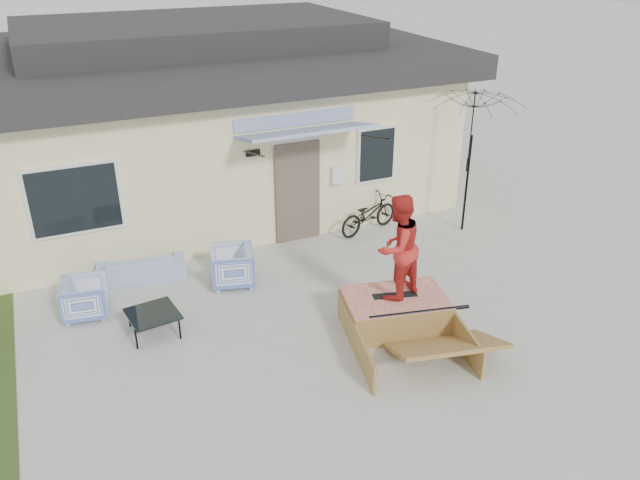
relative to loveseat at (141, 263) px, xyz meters
name	(u,v)px	position (x,y,z in m)	size (l,w,h in m)	color
ground	(352,372)	(2.28, -4.14, -0.31)	(90.00, 90.00, 0.00)	#AEAEA6
house	(200,113)	(2.28, 3.86, 1.63)	(10.80, 8.49, 4.10)	beige
loveseat	(141,263)	(0.00, 0.00, 0.00)	(1.59, 0.47, 0.62)	#4460B6
armchair_left	(85,296)	(-1.08, -0.93, 0.06)	(0.71, 0.67, 0.73)	#4460B6
armchair_right	(232,264)	(1.47, -0.91, 0.08)	(0.76, 0.71, 0.78)	#4460B6
coffee_table	(154,323)	(-0.15, -1.91, -0.12)	(0.75, 0.75, 0.37)	black
bicycle	(369,210)	(4.79, 0.06, 0.18)	(0.53, 1.52, 0.97)	black
patio_umbrella	(470,152)	(6.69, -0.70, 1.44)	(2.27, 2.16, 2.20)	black
skate_ramp	(395,312)	(3.46, -3.33, -0.04)	(1.62, 2.15, 0.54)	olive
skateboard	(395,295)	(3.47, -3.28, 0.25)	(0.72, 0.18, 0.05)	black
skater	(398,246)	(3.47, -3.28, 1.13)	(0.84, 0.65, 1.72)	red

